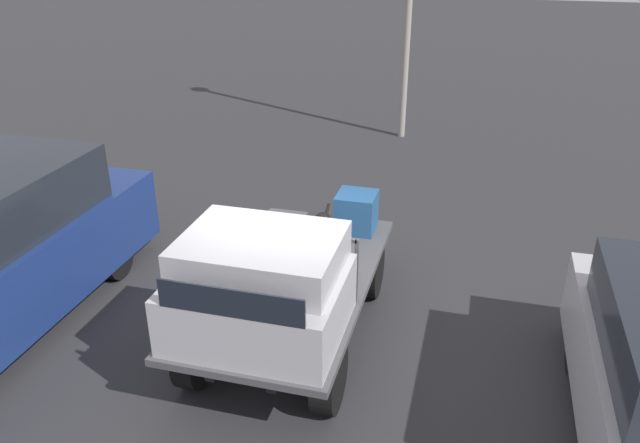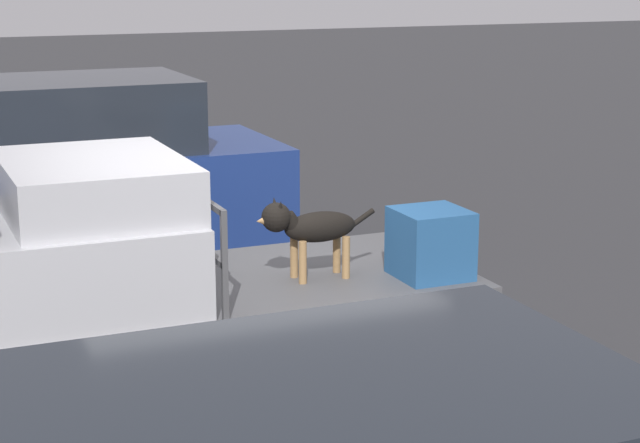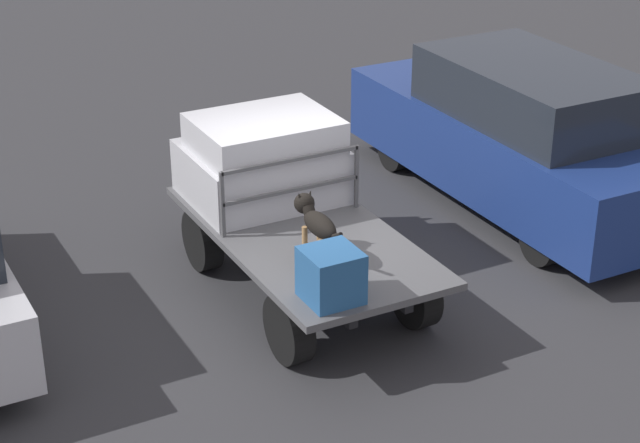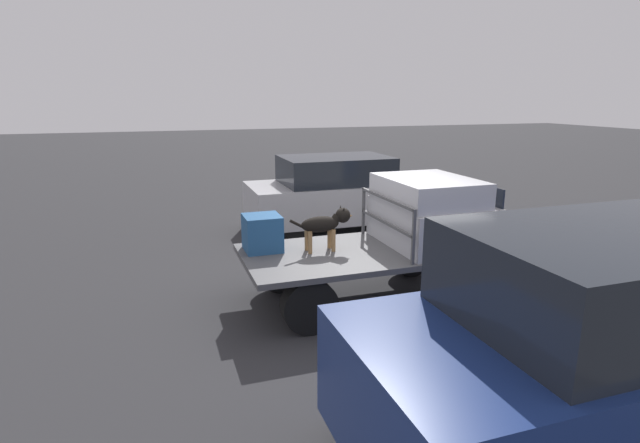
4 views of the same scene
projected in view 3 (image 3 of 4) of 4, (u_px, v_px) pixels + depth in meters
name	position (u px, v px, depth m)	size (l,w,h in m)	color
ground_plane	(304.00, 294.00, 12.06)	(80.00, 80.00, 0.00)	#2D2D30
flatbed_truck	(303.00, 249.00, 11.82)	(3.67, 1.81, 0.79)	black
truck_cab	(262.00, 159.00, 12.34)	(1.43, 1.69, 1.01)	#B7B7BC
truck_headboard	(291.00, 180.00, 11.73)	(0.04, 1.69, 0.76)	#4C4C4F
dog	(315.00, 221.00, 11.01)	(0.96, 0.23, 0.65)	#9E7547
cargo_crate	(331.00, 275.00, 10.24)	(0.52, 0.52, 0.52)	#235184
parked_pickup_far	(518.00, 134.00, 13.94)	(5.35, 1.91, 1.97)	black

